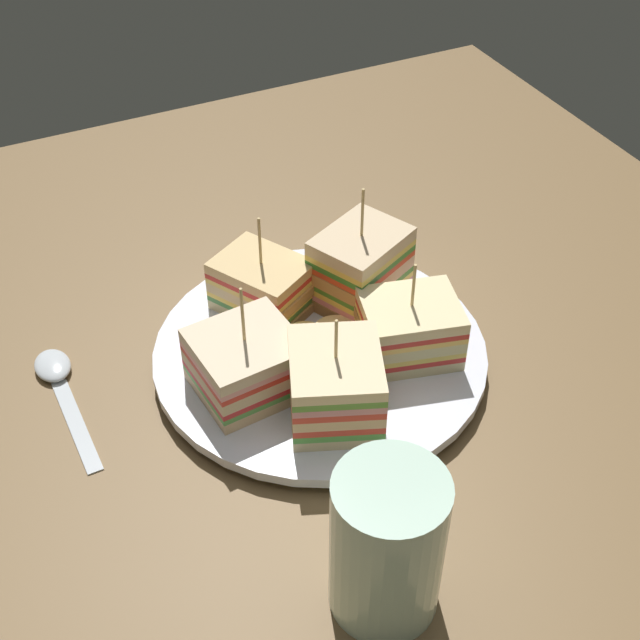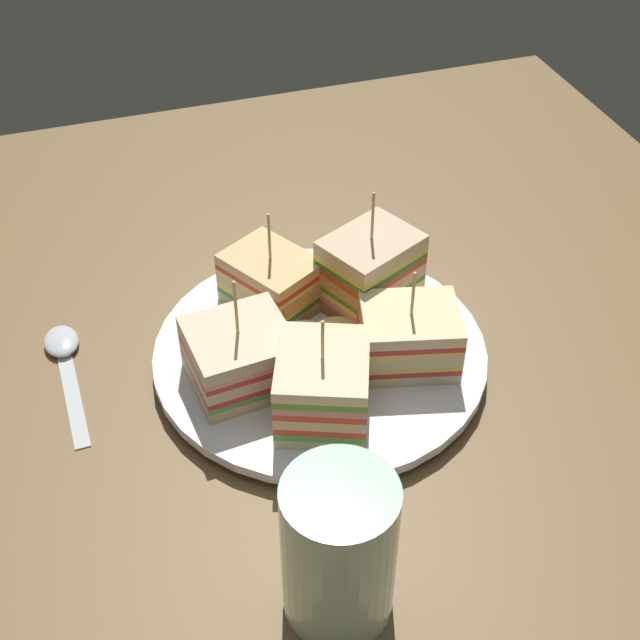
% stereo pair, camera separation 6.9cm
% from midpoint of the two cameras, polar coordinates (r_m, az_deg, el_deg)
% --- Properties ---
extents(ground_plane, '(0.93, 0.90, 0.02)m').
position_cam_midpoint_polar(ground_plane, '(0.73, -2.72, -3.37)').
color(ground_plane, brown).
extents(plate, '(0.27, 0.27, 0.02)m').
position_cam_midpoint_polar(plate, '(0.71, -2.76, -2.31)').
color(plate, white).
rests_on(plate, ground_plane).
extents(sandwich_wedge_0, '(0.08, 0.08, 0.10)m').
position_cam_midpoint_polar(sandwich_wedge_0, '(0.66, -7.72, -2.95)').
color(sandwich_wedge_0, '#DEB888').
rests_on(sandwich_wedge_0, plate).
extents(sandwich_wedge_1, '(0.09, 0.09, 0.09)m').
position_cam_midpoint_polar(sandwich_wedge_1, '(0.64, -2.09, -4.37)').
color(sandwich_wedge_1, '#D3BB8C').
rests_on(sandwich_wedge_1, plate).
extents(sandwich_wedge_2, '(0.08, 0.09, 0.09)m').
position_cam_midpoint_polar(sandwich_wedge_2, '(0.69, 2.97, -0.69)').
color(sandwich_wedge_2, beige).
rests_on(sandwich_wedge_2, plate).
extents(sandwich_wedge_3, '(0.08, 0.09, 0.11)m').
position_cam_midpoint_polar(sandwich_wedge_3, '(0.73, -0.07, 3.27)').
color(sandwich_wedge_3, '#DFC47E').
rests_on(sandwich_wedge_3, plate).
extents(sandwich_wedge_4, '(0.09, 0.09, 0.09)m').
position_cam_midpoint_polar(sandwich_wedge_4, '(0.74, -6.41, 2.14)').
color(sandwich_wedge_4, beige).
rests_on(sandwich_wedge_4, plate).
extents(chip_pile, '(0.07, 0.08, 0.02)m').
position_cam_midpoint_polar(chip_pile, '(0.70, -2.98, -1.42)').
color(chip_pile, '#D5B568').
rests_on(chip_pile, plate).
extents(spoon, '(0.14, 0.03, 0.01)m').
position_cam_midpoint_polar(spoon, '(0.74, -19.25, -3.67)').
color(spoon, silver).
rests_on(spoon, ground_plane).
extents(drinking_glass, '(0.07, 0.07, 0.11)m').
position_cam_midpoint_polar(drinking_glass, '(0.54, 0.60, -15.04)').
color(drinking_glass, silver).
rests_on(drinking_glass, ground_plane).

